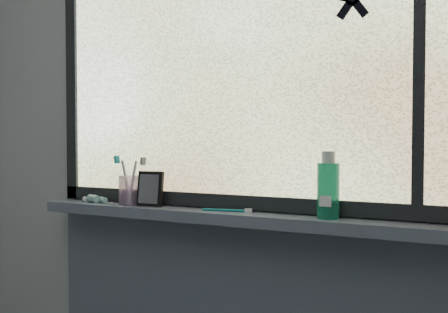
% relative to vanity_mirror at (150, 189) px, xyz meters
% --- Properties ---
extents(wall_back, '(3.00, 0.01, 2.50)m').
position_rel_vanity_mirror_xyz_m(wall_back, '(0.35, 0.08, 0.16)').
color(wall_back, '#9EA3A8').
rests_on(wall_back, ground).
extents(windowsill, '(1.62, 0.14, 0.04)m').
position_rel_vanity_mirror_xyz_m(windowsill, '(0.35, 0.00, -0.09)').
color(windowsill, '#4F5769').
rests_on(windowsill, wall_back).
extents(window_pane, '(1.50, 0.01, 1.00)m').
position_rel_vanity_mirror_xyz_m(window_pane, '(0.35, 0.05, 0.44)').
color(window_pane, silver).
rests_on(window_pane, wall_back).
extents(frame_bottom, '(1.60, 0.03, 0.05)m').
position_rel_vanity_mirror_xyz_m(frame_bottom, '(0.35, 0.05, -0.04)').
color(frame_bottom, black).
rests_on(frame_bottom, windowsill).
extents(frame_left, '(0.05, 0.03, 1.10)m').
position_rel_vanity_mirror_xyz_m(frame_left, '(-0.43, 0.05, 0.44)').
color(frame_left, black).
rests_on(frame_left, wall_back).
extents(frame_mullion, '(0.03, 0.03, 1.00)m').
position_rel_vanity_mirror_xyz_m(frame_mullion, '(0.95, 0.05, 0.44)').
color(frame_mullion, black).
rests_on(frame_mullion, wall_back).
extents(vanity_mirror, '(0.11, 0.06, 0.13)m').
position_rel_vanity_mirror_xyz_m(vanity_mirror, '(0.00, 0.00, 0.00)').
color(vanity_mirror, black).
rests_on(vanity_mirror, windowsill).
extents(toothpaste_tube, '(0.17, 0.10, 0.03)m').
position_rel_vanity_mirror_xyz_m(toothpaste_tube, '(-0.25, -0.01, -0.05)').
color(toothpaste_tube, silver).
rests_on(toothpaste_tube, windowsill).
extents(toothbrush_cup, '(0.11, 0.11, 0.11)m').
position_rel_vanity_mirror_xyz_m(toothbrush_cup, '(-0.10, 0.00, -0.01)').
color(toothbrush_cup, '#D1A7DD').
rests_on(toothbrush_cup, windowsill).
extents(toothbrush_lying, '(0.20, 0.06, 0.01)m').
position_rel_vanity_mirror_xyz_m(toothbrush_lying, '(0.31, -0.00, -0.06)').
color(toothbrush_lying, '#0D757C').
rests_on(toothbrush_lying, windowsill).
extents(mouthwash_bottle, '(0.08, 0.08, 0.18)m').
position_rel_vanity_mirror_xyz_m(mouthwash_bottle, '(0.68, 0.00, 0.04)').
color(mouthwash_bottle, '#1D966C').
rests_on(mouthwash_bottle, windowsill).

